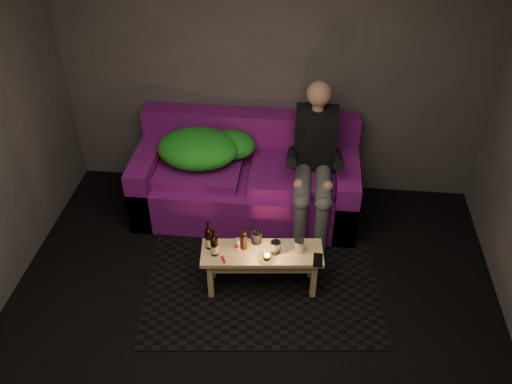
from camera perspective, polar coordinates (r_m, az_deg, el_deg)
floor at (r=4.14m, az=-1.26°, el=-17.58°), size 4.50×4.50×0.00m
room at (r=3.34m, az=-0.65°, el=5.79°), size 4.50×4.50×4.50m
rug at (r=4.65m, az=0.67°, el=-9.37°), size 2.08×1.61×0.01m
sofa at (r=5.21m, az=-0.95°, el=1.28°), size 2.07×0.93×0.89m
green_blanket at (r=5.06m, az=-5.51°, el=4.69°), size 0.91×0.62×0.31m
person at (r=4.82m, az=6.17°, el=3.43°), size 0.37×0.86×1.38m
coffee_table at (r=4.39m, az=0.63°, el=-6.96°), size 1.00×0.41×0.40m
beer_bottle_a at (r=4.32m, az=-4.98°, el=-4.85°), size 0.07×0.07×0.26m
beer_bottle_b at (r=4.27m, az=-4.42°, el=-5.64°), size 0.06×0.06×0.25m
salt_shaker at (r=4.34m, az=-1.91°, el=-5.44°), size 0.06×0.06×0.09m
pepper_mill at (r=4.32m, az=-1.28°, el=-5.24°), size 0.06×0.06×0.14m
tumbler_back at (r=4.38m, az=0.05°, el=-4.77°), size 0.10×0.10×0.10m
tealight at (r=4.26m, az=1.18°, el=-6.79°), size 0.06×0.06×0.05m
tumbler_front at (r=4.30m, az=2.07°, el=-5.83°), size 0.10×0.10×0.10m
steel_cup at (r=4.32m, az=4.56°, el=-5.66°), size 0.10×0.10×0.11m
smartphone at (r=4.29m, az=6.53°, el=-7.12°), size 0.08×0.15×0.01m
red_lighter at (r=4.27m, az=-3.46°, el=-7.12°), size 0.05×0.08×0.01m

